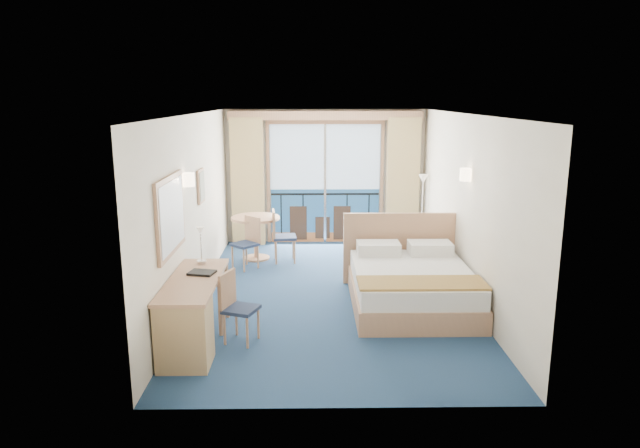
{
  "coord_description": "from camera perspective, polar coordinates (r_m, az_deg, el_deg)",
  "views": [
    {
      "loc": [
        -0.28,
        -8.23,
        2.95
      ],
      "look_at": [
        -0.15,
        0.2,
        1.05
      ],
      "focal_mm": 32.0,
      "sensor_mm": 36.0,
      "label": 1
    }
  ],
  "objects": [
    {
      "name": "desk_chair",
      "position": [
        7.07,
        -8.47,
        -7.8
      ],
      "size": [
        0.49,
        0.49,
        0.88
      ],
      "rotation": [
        0.0,
        0.0,
        1.21
      ],
      "color": "#202D4B",
      "rests_on": "ground"
    },
    {
      "name": "desk",
      "position": [
        6.69,
        -13.18,
        -9.58
      ],
      "size": [
        0.6,
        1.74,
        0.82
      ],
      "color": "tan",
      "rests_on": "ground"
    },
    {
      "name": "round_table",
      "position": [
        10.51,
        -6.44,
        -0.31
      ],
      "size": [
        0.88,
        0.88,
        0.79
      ],
      "color": "tan",
      "rests_on": "ground"
    },
    {
      "name": "nightstand",
      "position": [
        9.92,
        11.0,
        -3.08
      ],
      "size": [
        0.45,
        0.43,
        0.59
      ],
      "primitive_type": "cube",
      "color": "tan",
      "rests_on": "ground"
    },
    {
      "name": "curtain_right",
      "position": [
        11.57,
        8.25,
        4.22
      ],
      "size": [
        0.65,
        0.22,
        2.55
      ],
      "primitive_type": "cube",
      "color": "tan",
      "rests_on": "room_walls"
    },
    {
      "name": "balcony_door",
      "position": [
        11.6,
        0.48,
        3.71
      ],
      "size": [
        2.36,
        0.03,
        2.52
      ],
      "color": "navy",
      "rests_on": "room_walls"
    },
    {
      "name": "floor",
      "position": [
        8.75,
        1.0,
        -7.02
      ],
      "size": [
        6.5,
        6.5,
        0.0
      ],
      "primitive_type": "plane",
      "color": "navy",
      "rests_on": "ground"
    },
    {
      "name": "bed",
      "position": [
        8.31,
        9.06,
        -5.91
      ],
      "size": [
        1.83,
        2.18,
        1.15
      ],
      "color": "tan",
      "rests_on": "ground"
    },
    {
      "name": "folder",
      "position": [
        7.17,
        -11.73,
        -4.78
      ],
      "size": [
        0.35,
        0.29,
        0.03
      ],
      "primitive_type": "cube",
      "rotation": [
        0.0,
        0.0,
        -0.24
      ],
      "color": "black",
      "rests_on": "desk"
    },
    {
      "name": "curtain_left",
      "position": [
        11.5,
        -7.24,
        4.2
      ],
      "size": [
        0.65,
        0.22,
        2.55
      ],
      "primitive_type": "cube",
      "color": "tan",
      "rests_on": "room_walls"
    },
    {
      "name": "table_chair_a",
      "position": [
        10.31,
        -4.02,
        -0.9
      ],
      "size": [
        0.46,
        0.45,
        0.95
      ],
      "rotation": [
        0.0,
        0.0,
        1.67
      ],
      "color": "#202D4B",
      "rests_on": "ground"
    },
    {
      "name": "mirror",
      "position": [
        7.08,
        -14.69,
        0.86
      ],
      "size": [
        0.05,
        1.25,
        0.95
      ],
      "color": "tan",
      "rests_on": "room_walls"
    },
    {
      "name": "room_walls",
      "position": [
        8.32,
        1.05,
        4.58
      ],
      "size": [
        4.04,
        6.54,
        2.72
      ],
      "color": "silver",
      "rests_on": "ground"
    },
    {
      "name": "armchair",
      "position": [
        10.31,
        8.28,
        -2.26
      ],
      "size": [
        0.96,
        0.96,
        0.63
      ],
      "primitive_type": "imported",
      "rotation": [
        0.0,
        0.0,
        4.01
      ],
      "color": "#3F454C",
      "rests_on": "ground"
    },
    {
      "name": "phone",
      "position": [
        9.85,
        11.21,
        -1.16
      ],
      "size": [
        0.24,
        0.22,
        0.09
      ],
      "primitive_type": "cube",
      "rotation": [
        0.0,
        0.0,
        0.43
      ],
      "color": "silver",
      "rests_on": "nightstand"
    },
    {
      "name": "table_chair_b",
      "position": [
        10.01,
        -7.19,
        -1.53
      ],
      "size": [
        0.55,
        0.55,
        0.9
      ],
      "rotation": [
        0.0,
        0.0,
        -0.77
      ],
      "color": "#202D4B",
      "rests_on": "ground"
    },
    {
      "name": "desk_lamp",
      "position": [
        7.52,
        -11.86,
        -1.31
      ],
      "size": [
        0.13,
        0.13,
        0.47
      ],
      "color": "silver",
      "rests_on": "desk"
    },
    {
      "name": "sconce_left",
      "position": [
        7.89,
        -13.07,
        4.34
      ],
      "size": [
        0.18,
        0.18,
        0.18
      ],
      "primitive_type": "cylinder",
      "color": "beige",
      "rests_on": "room_walls"
    },
    {
      "name": "sconce_right",
      "position": [
        8.45,
        14.39,
        4.81
      ],
      "size": [
        0.18,
        0.18,
        0.18
      ],
      "primitive_type": "cylinder",
      "color": "beige",
      "rests_on": "room_walls"
    },
    {
      "name": "pelmet",
      "position": [
        11.34,
        0.54,
        10.81
      ],
      "size": [
        3.8,
        0.25,
        0.18
      ],
      "primitive_type": "cube",
      "color": "tan",
      "rests_on": "room_walls"
    },
    {
      "name": "wall_print",
      "position": [
        8.95,
        -11.8,
        3.74
      ],
      "size": [
        0.04,
        0.42,
        0.52
      ],
      "color": "tan",
      "rests_on": "room_walls"
    },
    {
      "name": "floor_lamp",
      "position": [
        11.23,
        10.23,
        3.08
      ],
      "size": [
        0.2,
        0.2,
        1.47
      ],
      "color": "silver",
      "rests_on": "ground"
    }
  ]
}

